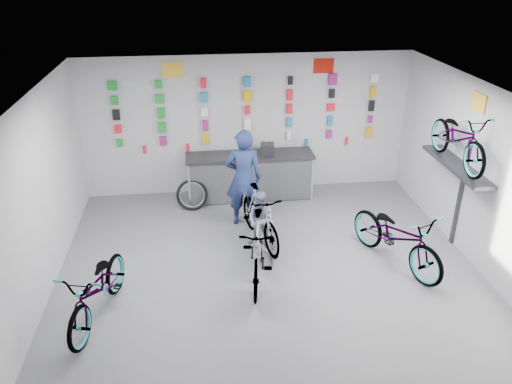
{
  "coord_description": "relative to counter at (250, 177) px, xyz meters",
  "views": [
    {
      "loc": [
        -1.08,
        -6.2,
        4.84
      ],
      "look_at": [
        -0.14,
        1.4,
        1.15
      ],
      "focal_mm": 35.0,
      "sensor_mm": 36.0,
      "label": 1
    }
  ],
  "objects": [
    {
      "name": "sign_side",
      "position": [
        3.48,
        -2.34,
        2.16
      ],
      "size": [
        0.02,
        0.4,
        0.3
      ],
      "primitive_type": "cube",
      "color": "yellow",
      "rests_on": "wall_right"
    },
    {
      "name": "customer",
      "position": [
        -0.03,
        -2.04,
        0.05
      ],
      "size": [
        0.66,
        0.62,
        1.08
      ],
      "primitive_type": "imported",
      "rotation": [
        0.0,
        0.0,
        -0.55
      ],
      "color": "slate",
      "rests_on": "floor"
    },
    {
      "name": "counter",
      "position": [
        0.0,
        0.0,
        0.0
      ],
      "size": [
        2.7,
        0.66,
        1.0
      ],
      "color": "black",
      "rests_on": "floor"
    },
    {
      "name": "bike_center",
      "position": [
        -0.22,
        -3.03,
        0.06
      ],
      "size": [
        0.81,
        1.89,
        1.1
      ],
      "primitive_type": "imported",
      "rotation": [
        0.0,
        0.0,
        -0.17
      ],
      "color": "gray",
      "rests_on": "floor"
    },
    {
      "name": "wall_back",
      "position": [
        0.0,
        0.46,
        1.01
      ],
      "size": [
        7.0,
        0.0,
        7.0
      ],
      "primitive_type": "plane",
      "rotation": [
        1.57,
        0.0,
        0.0
      ],
      "color": "#B2B2B5",
      "rests_on": "floor"
    },
    {
      "name": "floor",
      "position": [
        0.0,
        -3.54,
        -0.49
      ],
      "size": [
        8.0,
        8.0,
        0.0
      ],
      "primitive_type": "plane",
      "color": "#505155",
      "rests_on": "ground"
    },
    {
      "name": "merch_wall",
      "position": [
        -0.04,
        0.39,
        1.34
      ],
      "size": [
        5.57,
        0.08,
        1.57
      ],
      "color": "#158F27",
      "rests_on": "wall_back"
    },
    {
      "name": "register",
      "position": [
        0.37,
        0.01,
        0.62
      ],
      "size": [
        0.32,
        0.34,
        0.22
      ],
      "primitive_type": "cube",
      "rotation": [
        0.0,
        0.0,
        -0.15
      ],
      "color": "black",
      "rests_on": "counter"
    },
    {
      "name": "ceiling",
      "position": [
        0.0,
        -3.54,
        2.51
      ],
      "size": [
        8.0,
        8.0,
        0.0
      ],
      "primitive_type": "plane",
      "rotation": [
        3.14,
        0.0,
        0.0
      ],
      "color": "white",
      "rests_on": "wall_back"
    },
    {
      "name": "bike_service",
      "position": [
        -0.03,
        -1.89,
        0.04
      ],
      "size": [
        0.91,
        1.82,
        1.05
      ],
      "primitive_type": "imported",
      "rotation": [
        0.0,
        0.0,
        0.24
      ],
      "color": "gray",
      "rests_on": "floor"
    },
    {
      "name": "sign_left",
      "position": [
        -1.5,
        0.44,
        2.23
      ],
      "size": [
        0.42,
        0.02,
        0.3
      ],
      "primitive_type": "cube",
      "color": "yellow",
      "rests_on": "wall_back"
    },
    {
      "name": "wall_right",
      "position": [
        3.5,
        -3.54,
        1.01
      ],
      "size": [
        0.0,
        8.0,
        8.0
      ],
      "primitive_type": "plane",
      "rotation": [
        1.57,
        0.0,
        -1.57
      ],
      "color": "#B2B2B5",
      "rests_on": "floor"
    },
    {
      "name": "bike_right",
      "position": [
        2.16,
        -2.86,
        0.05
      ],
      "size": [
        1.47,
        2.17,
        1.08
      ],
      "primitive_type": "imported",
      "rotation": [
        0.0,
        0.0,
        0.41
      ],
      "color": "gray",
      "rests_on": "floor"
    },
    {
      "name": "spare_wheel",
      "position": [
        -1.25,
        -0.37,
        -0.18
      ],
      "size": [
        0.67,
        0.32,
        0.64
      ],
      "rotation": [
        0.0,
        0.0,
        0.07
      ],
      "color": "black",
      "rests_on": "floor"
    },
    {
      "name": "clerk",
      "position": [
        -0.24,
        -1.11,
        0.48
      ],
      "size": [
        0.75,
        0.54,
        1.93
      ],
      "primitive_type": "imported",
      "rotation": [
        0.0,
        0.0,
        3.03
      ],
      "color": "navy",
      "rests_on": "floor"
    },
    {
      "name": "sign_right",
      "position": [
        1.6,
        0.44,
        2.23
      ],
      "size": [
        0.42,
        0.02,
        0.3
      ],
      "primitive_type": "cube",
      "color": "#BC1509",
      "rests_on": "wall_back"
    },
    {
      "name": "wall_left",
      "position": [
        -3.5,
        -3.54,
        1.01
      ],
      "size": [
        0.0,
        8.0,
        8.0
      ],
      "primitive_type": "plane",
      "rotation": [
        1.57,
        0.0,
        1.57
      ],
      "color": "#B2B2B5",
      "rests_on": "floor"
    },
    {
      "name": "bike_left",
      "position": [
        -2.61,
        -3.69,
        0.01
      ],
      "size": [
        1.1,
        2.0,
        0.99
      ],
      "primitive_type": "imported",
      "rotation": [
        0.0,
        0.0,
        -0.25
      ],
      "color": "gray",
      "rests_on": "floor"
    },
    {
      "name": "wall_bracket",
      "position": [
        3.33,
        -2.34,
        0.98
      ],
      "size": [
        0.39,
        1.9,
        2.0
      ],
      "color": "#333338",
      "rests_on": "wall_right"
    },
    {
      "name": "bike_wall",
      "position": [
        3.25,
        -2.34,
        1.57
      ],
      "size": [
        0.63,
        1.8,
        0.95
      ],
      "primitive_type": "imported",
      "color": "gray",
      "rests_on": "wall_bracket"
    }
  ]
}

